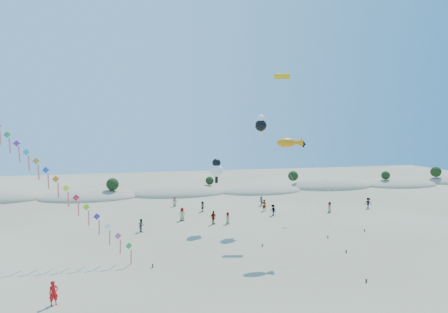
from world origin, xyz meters
The scene contains 9 objects.
ground centered at (0.00, 0.00, 0.00)m, with size 160.00×160.00×0.00m, color gray.
dune_ridge centered at (1.06, 45.14, 0.11)m, with size 145.30×11.49×5.57m.
fish_kite centered at (7.79, 10.46, 11.13)m, with size 6.71×3.05×11.63m.
cartoon_kite_low centered at (2.13, 20.14, 7.50)m, with size 4.09×9.31×8.80m.
cartoon_kite_high centered at (8.24, 21.08, 13.07)m, with size 6.49×9.03×14.32m.
parafoil_kite centered at (10.40, 18.79, 18.48)m, with size 2.03×18.76×19.44m.
dark_kite centered at (16.45, 20.69, 7.32)m, with size 4.61×9.12×10.76m.
flyer_foreground centered at (-13.48, 2.64, 0.89)m, with size 0.65×0.43×1.78m, color red.
beachgoers centered at (7.86, 25.73, 0.82)m, with size 35.71×14.28×1.78m.
Camera 1 is at (-7.31, -25.39, 12.88)m, focal length 30.00 mm.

